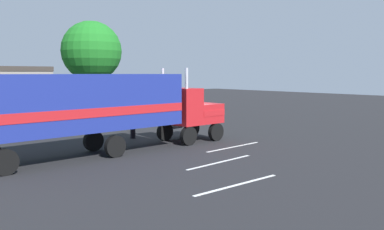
% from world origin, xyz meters
% --- Properties ---
extents(ground_plane, '(120.00, 120.00, 0.00)m').
position_xyz_m(ground_plane, '(0.00, 0.00, 0.00)').
color(ground_plane, '#232326').
extents(lane_stripe_near, '(4.40, 0.44, 0.01)m').
position_xyz_m(lane_stripe_near, '(0.59, -3.50, 0.01)').
color(lane_stripe_near, silver).
rests_on(lane_stripe_near, ground_plane).
extents(lane_stripe_mid, '(4.40, 0.51, 0.01)m').
position_xyz_m(lane_stripe_mid, '(-2.75, -5.80, 0.01)').
color(lane_stripe_mid, silver).
rests_on(lane_stripe_mid, ground_plane).
extents(lane_stripe_far, '(4.40, 0.17, 0.01)m').
position_xyz_m(lane_stripe_far, '(-4.92, -8.98, 0.01)').
color(lane_stripe_far, silver).
rests_on(lane_stripe_far, ground_plane).
extents(semi_truck, '(14.26, 3.45, 4.50)m').
position_xyz_m(semi_truck, '(-5.88, -0.47, 2.52)').
color(semi_truck, red).
rests_on(semi_truck, ground_plane).
extents(person_bystander, '(0.37, 0.48, 1.63)m').
position_xyz_m(person_bystander, '(-2.18, 2.83, 0.89)').
color(person_bystander, black).
rests_on(person_bystander, ground_plane).
extents(parked_car, '(4.74, 3.02, 1.57)m').
position_xyz_m(parked_car, '(-6.64, 7.47, 0.81)').
color(parked_car, '#234C8C').
rests_on(parked_car, ground_plane).
extents(tree_right, '(5.03, 5.03, 8.57)m').
position_xyz_m(tree_right, '(-0.27, 12.27, 6.03)').
color(tree_right, brown).
rests_on(tree_right, ground_plane).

